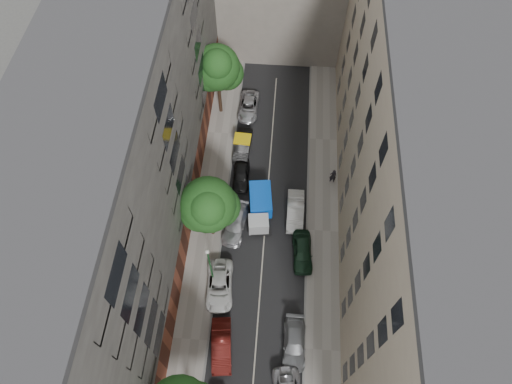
# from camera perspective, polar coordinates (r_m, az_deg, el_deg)

# --- Properties ---
(ground) EXTENTS (120.00, 120.00, 0.00)m
(ground) POSITION_cam_1_polar(r_m,az_deg,el_deg) (43.85, 1.13, -4.43)
(ground) COLOR #4C4C49
(ground) RESTS_ON ground
(road_surface) EXTENTS (8.00, 44.00, 0.02)m
(road_surface) POSITION_cam_1_polar(r_m,az_deg,el_deg) (43.84, 1.13, -4.42)
(road_surface) COLOR black
(road_surface) RESTS_ON ground
(sidewalk_left) EXTENTS (3.00, 44.00, 0.15)m
(sidewalk_left) POSITION_cam_1_polar(r_m,az_deg,el_deg) (44.21, -6.01, -3.86)
(sidewalk_left) COLOR gray
(sidewalk_left) RESTS_ON ground
(sidewalk_right) EXTENTS (3.00, 44.00, 0.15)m
(sidewalk_right) POSITION_cam_1_polar(r_m,az_deg,el_deg) (44.04, 8.32, -4.84)
(sidewalk_right) COLOR gray
(sidewalk_right) RESTS_ON ground
(building_left) EXTENTS (8.00, 44.00, 20.00)m
(building_left) POSITION_cam_1_polar(r_m,az_deg,el_deg) (37.10, -15.84, 3.93)
(building_left) COLOR #464441
(building_left) RESTS_ON ground
(building_right) EXTENTS (8.00, 44.00, 20.00)m
(building_right) POSITION_cam_1_polar(r_m,az_deg,el_deg) (36.69, 18.82, 1.67)
(building_right) COLOR tan
(building_right) RESTS_ON ground
(tarp_truck) EXTENTS (2.54, 5.20, 2.31)m
(tarp_truck) POSITION_cam_1_polar(r_m,az_deg,el_deg) (43.42, 0.50, -1.92)
(tarp_truck) COLOR black
(tarp_truck) RESTS_ON ground
(car_left_1) EXTENTS (2.11, 4.68, 1.49)m
(car_left_1) POSITION_cam_1_polar(r_m,az_deg,el_deg) (39.42, -4.34, -18.60)
(car_left_1) COLOR #501310
(car_left_1) RESTS_ON ground
(car_left_2) EXTENTS (2.66, 5.11, 1.37)m
(car_left_2) POSITION_cam_1_polar(r_m,az_deg,el_deg) (40.94, -4.59, -11.57)
(car_left_2) COLOR silver
(car_left_2) RESTS_ON ground
(car_left_3) EXTENTS (2.52, 4.89, 1.36)m
(car_left_3) POSITION_cam_1_polar(r_m,az_deg,el_deg) (43.29, -2.58, -4.00)
(car_left_3) COLOR #BCBCC1
(car_left_3) RESTS_ON ground
(car_left_4) EXTENTS (1.74, 4.08, 1.37)m
(car_left_4) POSITION_cam_1_polar(r_m,az_deg,el_deg) (46.09, -1.87, 2.19)
(car_left_4) COLOR black
(car_left_4) RESTS_ON ground
(car_left_5) EXTENTS (1.81, 4.57, 1.48)m
(car_left_5) POSITION_cam_1_polar(r_m,az_deg,el_deg) (48.12, -1.67, 5.80)
(car_left_5) COLOR black
(car_left_5) RESTS_ON ground
(car_left_6) EXTENTS (2.25, 4.66, 1.28)m
(car_left_6) POSITION_cam_1_polar(r_m,az_deg,el_deg) (51.74, -0.93, 10.67)
(car_left_6) COLOR #B7B7BC
(car_left_6) RESTS_ON ground
(car_right_1) EXTENTS (1.90, 4.58, 1.32)m
(car_right_1) POSITION_cam_1_polar(r_m,az_deg,el_deg) (39.57, 4.81, -18.35)
(car_right_1) COLOR slate
(car_right_1) RESTS_ON ground
(car_right_2) EXTENTS (2.04, 4.44, 1.48)m
(car_right_2) POSITION_cam_1_polar(r_m,az_deg,el_deg) (42.16, 5.83, -7.44)
(car_right_2) COLOR black
(car_right_2) RESTS_ON ground
(car_right_3) EXTENTS (1.61, 4.56, 1.50)m
(car_right_3) POSITION_cam_1_polar(r_m,az_deg,el_deg) (43.98, 4.94, -2.37)
(car_right_3) COLOR silver
(car_right_3) RESTS_ON ground
(tree_mid) EXTENTS (5.19, 4.91, 7.89)m
(tree_mid) POSITION_cam_1_polar(r_m,az_deg,el_deg) (39.00, -5.88, -1.82)
(tree_mid) COLOR #382619
(tree_mid) RESTS_ON sidewalk_left
(tree_far) EXTENTS (5.02, 4.71, 9.12)m
(tree_far) POSITION_cam_1_polar(r_m,az_deg,el_deg) (47.53, -4.80, 15.00)
(tree_far) COLOR #382619
(tree_far) RESTS_ON sidewalk_left
(lamp_post) EXTENTS (0.36, 0.36, 6.64)m
(lamp_post) POSITION_cam_1_polar(r_m,az_deg,el_deg) (37.91, -5.79, -8.90)
(lamp_post) COLOR #195825
(lamp_post) RESTS_ON sidewalk_left
(pedestrian) EXTENTS (0.71, 0.48, 1.90)m
(pedestrian) POSITION_cam_1_polar(r_m,az_deg,el_deg) (46.13, 9.60, 2.00)
(pedestrian) COLOR black
(pedestrian) RESTS_ON sidewalk_right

